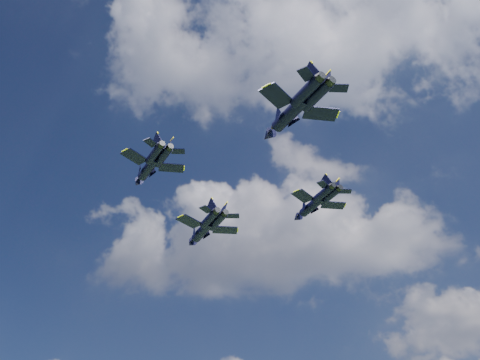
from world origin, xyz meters
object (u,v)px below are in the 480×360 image
jet_slot (288,115)px  jet_right (311,206)px  jet_left (148,169)px  jet_lead (202,231)px

jet_slot → jet_right: bearing=46.6°
jet_left → jet_slot: bearing=-50.9°
jet_slot → jet_left: bearing=128.1°
jet_lead → jet_right: size_ratio=1.11×
jet_lead → jet_slot: bearing=-90.6°
jet_left → jet_slot: jet_slot is taller
jet_lead → jet_right: jet_right is taller
jet_left → jet_right: 32.15m
jet_lead → jet_right: (21.25, -1.28, 2.08)m
jet_slot → jet_lead: bearing=85.9°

